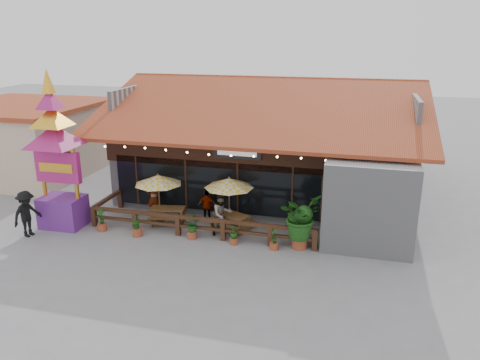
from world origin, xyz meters
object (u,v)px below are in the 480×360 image
(umbrella_left, at_px, (158,180))
(thai_sign_tower, at_px, (55,140))
(picnic_table_left, at_px, (168,213))
(picnic_table_right, at_px, (231,219))
(pedestrian, at_px, (27,214))
(tropical_plant, at_px, (300,217))
(umbrella_right, at_px, (229,183))

(umbrella_left, bearing_deg, thai_sign_tower, -158.41)
(picnic_table_left, relative_size, picnic_table_right, 0.88)
(umbrella_left, distance_m, thai_sign_tower, 4.66)
(picnic_table_left, bearing_deg, thai_sign_tower, -161.71)
(umbrella_left, relative_size, pedestrian, 1.14)
(tropical_plant, bearing_deg, thai_sign_tower, -177.82)
(picnic_table_left, relative_size, thai_sign_tower, 0.24)
(umbrella_right, bearing_deg, tropical_plant, -22.75)
(umbrella_left, height_order, tropical_plant, tropical_plant)
(umbrella_left, xyz_separation_m, picnic_table_left, (0.44, -0.11, -1.50))
(picnic_table_right, height_order, pedestrian, pedestrian)
(umbrella_left, relative_size, umbrella_right, 0.86)
(umbrella_right, xyz_separation_m, picnic_table_left, (-2.80, -0.35, -1.53))
(umbrella_right, height_order, picnic_table_right, umbrella_right)
(umbrella_right, bearing_deg, picnic_table_right, -62.69)
(picnic_table_right, bearing_deg, umbrella_left, 177.44)
(picnic_table_left, distance_m, pedestrian, 5.90)
(picnic_table_right, height_order, thai_sign_tower, thai_sign_tower)
(picnic_table_right, height_order, tropical_plant, tropical_plant)
(thai_sign_tower, bearing_deg, umbrella_left, 21.59)
(thai_sign_tower, height_order, pedestrian, thai_sign_tower)
(pedestrian, bearing_deg, umbrella_left, -45.53)
(tropical_plant, bearing_deg, umbrella_left, 169.96)
(umbrella_left, relative_size, picnic_table_right, 1.15)
(picnic_table_left, bearing_deg, tropical_plant, -9.70)
(picnic_table_left, bearing_deg, pedestrian, -151.76)
(thai_sign_tower, bearing_deg, tropical_plant, 2.18)
(picnic_table_left, bearing_deg, umbrella_left, 165.34)
(thai_sign_tower, bearing_deg, picnic_table_right, 10.80)
(picnic_table_right, bearing_deg, tropical_plant, -17.87)
(umbrella_right, bearing_deg, thai_sign_tower, -165.96)
(thai_sign_tower, xyz_separation_m, pedestrian, (-0.80, -1.34, -2.92))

